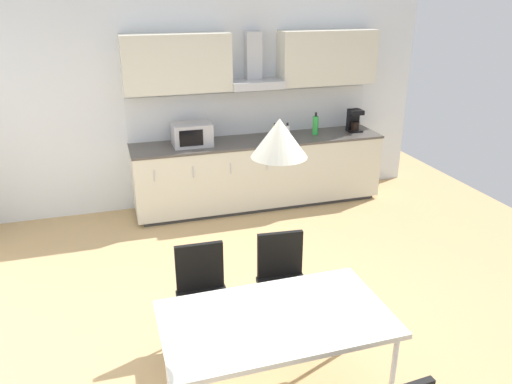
{
  "coord_description": "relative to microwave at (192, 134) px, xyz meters",
  "views": [
    {
      "loc": [
        -0.99,
        -3.39,
        2.69
      ],
      "look_at": [
        0.24,
        0.61,
        1.0
      ],
      "focal_mm": 35.0,
      "sensor_mm": 36.0,
      "label": 1
    }
  ],
  "objects": [
    {
      "name": "backsplash_tile",
      "position": [
        0.87,
        0.32,
        0.14
      ],
      "size": [
        3.27,
        0.02,
        0.57
      ],
      "primitive_type": "cube",
      "color": "silver",
      "rests_on": "kitchen_counter"
    },
    {
      "name": "ground_plane",
      "position": [
        -0.02,
        -2.58,
        -1.05
      ],
      "size": [
        8.15,
        8.73,
        0.02
      ],
      "primitive_type": "cube",
      "color": "tan"
    },
    {
      "name": "chair_far_left",
      "position": [
        -0.43,
        -2.66,
        -0.51
      ],
      "size": [
        0.41,
        0.41,
        0.87
      ],
      "color": "black",
      "rests_on": "ground_plane"
    },
    {
      "name": "dining_table",
      "position": [
        -0.1,
        -3.46,
        -0.34
      ],
      "size": [
        1.48,
        0.83,
        0.75
      ],
      "color": "silver",
      "rests_on": "ground_plane"
    },
    {
      "name": "microwave",
      "position": [
        0.0,
        0.0,
        0.0
      ],
      "size": [
        0.48,
        0.35,
        0.28
      ],
      "color": "#ADADB2",
      "rests_on": "kitchen_counter"
    },
    {
      "name": "kitchen_counter",
      "position": [
        0.87,
        0.0,
        -0.59
      ],
      "size": [
        3.29,
        0.69,
        0.9
      ],
      "color": "#333333",
      "rests_on": "ground_plane"
    },
    {
      "name": "bottle_green",
      "position": [
        1.67,
        0.01,
        -0.01
      ],
      "size": [
        0.08,
        0.08,
        0.3
      ],
      "color": "green",
      "rests_on": "kitchen_counter"
    },
    {
      "name": "bottle_yellow",
      "position": [
        1.08,
        -0.04,
        -0.05
      ],
      "size": [
        0.07,
        0.07,
        0.21
      ],
      "color": "yellow",
      "rests_on": "kitchen_counter"
    },
    {
      "name": "chair_far_right",
      "position": [
        0.24,
        -2.66,
        -0.51
      ],
      "size": [
        0.43,
        0.43,
        0.87
      ],
      "color": "black",
      "rests_on": "ground_plane"
    },
    {
      "name": "coffee_maker",
      "position": [
        2.25,
        0.03,
        0.01
      ],
      "size": [
        0.18,
        0.19,
        0.3
      ],
      "color": "black",
      "rests_on": "kitchen_counter"
    },
    {
      "name": "bottle_white",
      "position": [
        1.26,
        -0.02,
        -0.06
      ],
      "size": [
        0.07,
        0.07,
        0.2
      ],
      "color": "white",
      "rests_on": "kitchen_counter"
    },
    {
      "name": "pendant_lamp",
      "position": [
        -0.1,
        -3.46,
        0.89
      ],
      "size": [
        0.32,
        0.32,
        0.22
      ],
      "primitive_type": "cone",
      "color": "silver"
    },
    {
      "name": "upper_wall_cabinets",
      "position": [
        0.87,
        0.16,
        0.83
      ],
      "size": [
        3.27,
        0.4,
        0.69
      ],
      "color": "beige"
    },
    {
      "name": "wall_back",
      "position": [
        -0.02,
        0.38,
        0.33
      ],
      "size": [
        6.52,
        0.1,
        2.75
      ],
      "primitive_type": "cube",
      "color": "silver",
      "rests_on": "ground_plane"
    }
  ]
}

